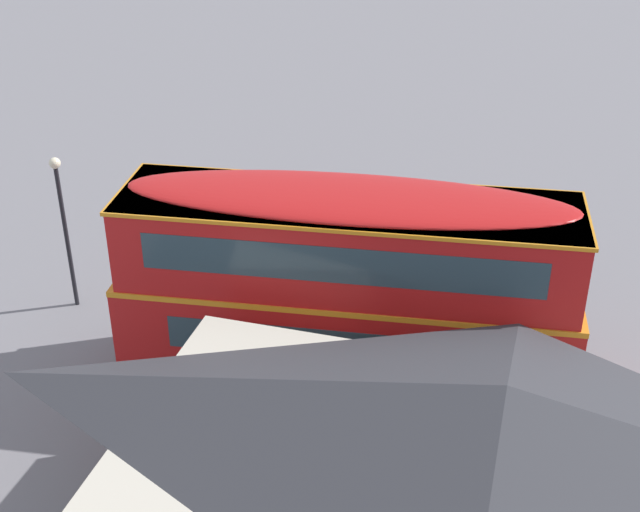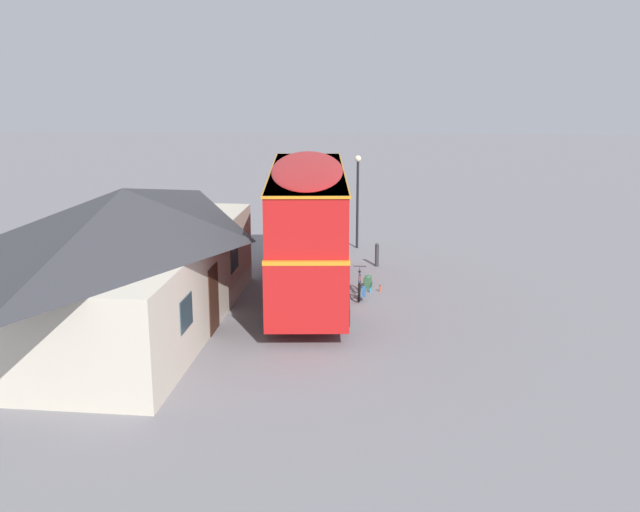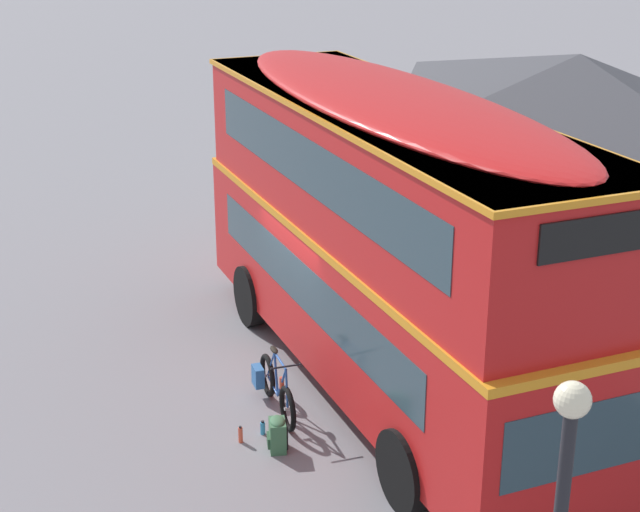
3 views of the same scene
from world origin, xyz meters
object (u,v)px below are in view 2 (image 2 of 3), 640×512
at_px(water_bottle_blue_sports, 370,290).
at_px(double_decker_bus, 308,225).
at_px(touring_bicycle, 360,287).
at_px(kerb_bollard, 377,254).
at_px(water_bottle_red_squeeze, 380,288).
at_px(backpack_on_ground, 368,282).
at_px(street_lamp, 358,190).

bearing_deg(water_bottle_blue_sports, double_decker_bus, 110.00).
height_order(touring_bicycle, kerb_bollard, touring_bicycle).
bearing_deg(touring_bicycle, water_bottle_red_squeeze, -44.76).
distance_m(water_bottle_blue_sports, water_bottle_red_squeeze, 0.38).
bearing_deg(double_decker_bus, water_bottle_blue_sports, -70.00).
relative_size(touring_bicycle, water_bottle_blue_sports, 8.28).
height_order(double_decker_bus, water_bottle_blue_sports, double_decker_bus).
xyz_separation_m(touring_bicycle, water_bottle_blue_sports, (0.62, -0.37, -0.27)).
height_order(water_bottle_blue_sports, kerb_bollard, kerb_bollard).
bearing_deg(kerb_bollard, water_bottle_blue_sports, 175.35).
xyz_separation_m(double_decker_bus, touring_bicycle, (0.18, -1.84, -2.27)).
xyz_separation_m(double_decker_bus, water_bottle_red_squeeze, (0.92, -2.57, -2.52)).
height_order(backpack_on_ground, kerb_bollard, kerb_bollard).
bearing_deg(water_bottle_red_squeeze, touring_bicycle, 135.24).
height_order(backpack_on_ground, water_bottle_blue_sports, backpack_on_ground).
distance_m(double_decker_bus, water_bottle_blue_sports, 3.47).
relative_size(backpack_on_ground, water_bottle_blue_sports, 2.36).
bearing_deg(kerb_bollard, backpack_on_ground, 173.12).
xyz_separation_m(double_decker_bus, backpack_on_ground, (1.28, -2.13, -2.38)).
distance_m(touring_bicycle, water_bottle_red_squeeze, 1.06).
xyz_separation_m(street_lamp, kerb_bollard, (-3.06, -0.84, -2.09)).
distance_m(backpack_on_ground, water_bottle_red_squeeze, 0.59).
bearing_deg(street_lamp, double_decker_bus, 167.40).
height_order(backpack_on_ground, water_bottle_red_squeeze, backpack_on_ground).
xyz_separation_m(touring_bicycle, water_bottle_red_squeeze, (0.73, -0.73, -0.25)).
height_order(water_bottle_red_squeeze, kerb_bollard, kerb_bollard).
relative_size(touring_bicycle, water_bottle_red_squeeze, 6.91).
distance_m(double_decker_bus, water_bottle_red_squeeze, 3.72).
height_order(water_bottle_blue_sports, street_lamp, street_lamp).
bearing_deg(touring_bicycle, double_decker_bus, 95.69).
bearing_deg(kerb_bollard, water_bottle_red_squeeze, -178.88).
xyz_separation_m(touring_bicycle, kerb_bollard, (4.22, -0.66, 0.13)).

